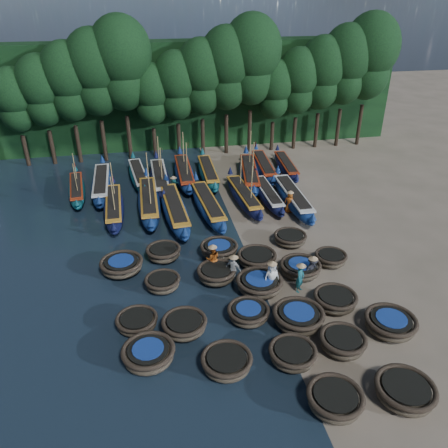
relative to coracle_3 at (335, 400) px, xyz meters
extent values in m
plane|color=gray|center=(-0.66, 9.93, -0.47)|extent=(120.00, 120.00, 0.00)
cube|color=black|center=(-0.66, 33.43, 4.53)|extent=(40.00, 3.00, 10.00)
ellipsoid|color=brown|center=(0.00, 0.00, -0.10)|extent=(2.70, 2.70, 0.73)
torus|color=#382C21|center=(0.00, 0.00, 0.24)|extent=(2.22, 2.22, 0.22)
cylinder|color=black|center=(0.00, 0.00, 0.28)|extent=(1.68, 1.68, 0.07)
ellipsoid|color=brown|center=(2.85, -0.14, -0.11)|extent=(2.60, 2.60, 0.72)
torus|color=#382C21|center=(2.85, -0.14, 0.23)|extent=(2.39, 2.39, 0.22)
cylinder|color=black|center=(2.85, -0.14, 0.27)|extent=(1.82, 1.82, 0.07)
ellipsoid|color=brown|center=(-6.88, 3.73, -0.10)|extent=(2.83, 2.83, 0.73)
torus|color=#382C21|center=(-6.88, 3.73, 0.24)|extent=(2.34, 2.34, 0.22)
cylinder|color=black|center=(-6.88, 3.73, 0.29)|extent=(1.77, 1.77, 0.07)
cylinder|color=navy|center=(-6.88, 3.73, 0.33)|extent=(1.36, 1.36, 0.04)
ellipsoid|color=brown|center=(-3.67, 2.69, -0.13)|extent=(2.65, 2.65, 0.67)
torus|color=#382C21|center=(-3.67, 2.69, 0.18)|extent=(2.21, 2.21, 0.20)
cylinder|color=black|center=(-3.67, 2.69, 0.22)|extent=(1.68, 1.68, 0.06)
ellipsoid|color=brown|center=(-0.79, 2.60, -0.13)|extent=(2.55, 2.55, 0.67)
torus|color=#382C21|center=(-0.79, 2.60, 0.18)|extent=(2.11, 2.11, 0.20)
cylinder|color=black|center=(-0.79, 2.60, 0.22)|extent=(1.60, 1.60, 0.06)
ellipsoid|color=brown|center=(1.61, 2.82, -0.10)|extent=(2.26, 2.26, 0.74)
torus|color=#382C21|center=(1.61, 2.82, 0.24)|extent=(2.11, 2.11, 0.22)
cylinder|color=black|center=(1.61, 2.82, 0.29)|extent=(1.59, 1.59, 0.07)
ellipsoid|color=brown|center=(4.32, 3.54, -0.11)|extent=(2.30, 2.30, 0.72)
torus|color=#382C21|center=(4.32, 3.54, 0.23)|extent=(2.45, 2.45, 0.22)
cylinder|color=black|center=(4.32, 3.54, 0.28)|extent=(1.87, 1.87, 0.07)
cylinder|color=navy|center=(4.32, 3.54, 0.32)|extent=(1.44, 1.44, 0.04)
ellipsoid|color=brown|center=(-7.34, 6.05, -0.17)|extent=(2.37, 2.37, 0.59)
torus|color=#382C21|center=(-7.34, 6.05, 0.10)|extent=(2.01, 2.01, 0.18)
cylinder|color=black|center=(-7.34, 6.05, 0.14)|extent=(1.54, 1.54, 0.05)
ellipsoid|color=brown|center=(-5.16, 5.32, -0.13)|extent=(2.35, 2.35, 0.68)
torus|color=#382C21|center=(-5.16, 5.32, 0.19)|extent=(2.16, 2.16, 0.21)
cylinder|color=black|center=(-5.16, 5.32, 0.23)|extent=(1.64, 1.64, 0.06)
ellipsoid|color=brown|center=(-2.01, 5.60, -0.14)|extent=(2.40, 2.40, 0.65)
torus|color=#382C21|center=(-2.01, 5.60, 0.16)|extent=(2.09, 2.09, 0.20)
cylinder|color=black|center=(-2.01, 5.60, 0.20)|extent=(1.58, 1.58, 0.06)
cylinder|color=navy|center=(-2.01, 5.60, 0.24)|extent=(1.22, 1.22, 0.04)
ellipsoid|color=brown|center=(0.23, 4.77, -0.09)|extent=(2.35, 2.35, 0.76)
torus|color=#382C21|center=(0.23, 4.77, 0.27)|extent=(2.50, 2.50, 0.23)
cylinder|color=black|center=(0.23, 4.77, 0.31)|extent=(1.90, 1.90, 0.07)
cylinder|color=navy|center=(0.23, 4.77, 0.36)|extent=(1.46, 1.46, 0.05)
ellipsoid|color=brown|center=(2.52, 5.70, -0.12)|extent=(2.63, 2.63, 0.71)
torus|color=#382C21|center=(2.52, 5.70, 0.22)|extent=(2.22, 2.22, 0.21)
cylinder|color=black|center=(2.52, 5.70, 0.26)|extent=(1.69, 1.69, 0.06)
ellipsoid|color=brown|center=(-5.93, 8.90, -0.15)|extent=(1.97, 1.97, 0.65)
torus|color=#382C21|center=(-5.93, 8.90, 0.16)|extent=(1.94, 1.94, 0.20)
cylinder|color=black|center=(-5.93, 8.90, 0.20)|extent=(1.46, 1.46, 0.06)
ellipsoid|color=brown|center=(-2.96, 9.08, -0.10)|extent=(2.39, 2.39, 0.74)
torus|color=#382C21|center=(-2.96, 9.08, 0.24)|extent=(2.18, 2.18, 0.22)
cylinder|color=black|center=(-2.96, 9.08, 0.29)|extent=(1.64, 1.64, 0.07)
ellipsoid|color=brown|center=(-0.89, 7.73, -0.10)|extent=(2.79, 2.79, 0.74)
torus|color=#382C21|center=(-0.89, 7.73, 0.25)|extent=(2.52, 2.52, 0.22)
cylinder|color=black|center=(-0.89, 7.73, 0.29)|extent=(1.93, 1.93, 0.07)
cylinder|color=navy|center=(-0.89, 7.73, 0.34)|extent=(1.48, 1.48, 0.04)
ellipsoid|color=brown|center=(1.77, 8.76, -0.13)|extent=(2.24, 2.24, 0.68)
torus|color=#382C21|center=(1.77, 8.76, 0.19)|extent=(2.35, 2.35, 0.21)
cylinder|color=black|center=(1.77, 8.76, 0.24)|extent=(1.80, 1.80, 0.06)
cylinder|color=navy|center=(1.77, 8.76, 0.28)|extent=(1.38, 1.38, 0.04)
ellipsoid|color=brown|center=(3.88, 9.45, -0.15)|extent=(2.22, 2.22, 0.63)
torus|color=#382C21|center=(3.88, 9.45, 0.15)|extent=(1.90, 1.90, 0.19)
cylinder|color=black|center=(3.88, 9.45, 0.18)|extent=(1.43, 1.43, 0.06)
ellipsoid|color=brown|center=(-8.10, 10.93, -0.11)|extent=(2.97, 2.97, 0.72)
torus|color=#382C21|center=(-8.10, 10.93, 0.23)|extent=(2.45, 2.45, 0.22)
cylinder|color=black|center=(-8.10, 10.93, 0.27)|extent=(1.87, 1.87, 0.07)
cylinder|color=navy|center=(-8.10, 10.93, 0.31)|extent=(1.44, 1.44, 0.04)
ellipsoid|color=brown|center=(-5.67, 11.85, -0.11)|extent=(1.98, 1.98, 0.71)
torus|color=#382C21|center=(-5.67, 11.85, 0.22)|extent=(2.09, 2.09, 0.22)
cylinder|color=black|center=(-5.67, 11.85, 0.26)|extent=(1.57, 1.57, 0.06)
ellipsoid|color=brown|center=(-2.35, 11.61, -0.12)|extent=(2.74, 2.74, 0.69)
torus|color=#382C21|center=(-2.35, 11.61, 0.20)|extent=(2.31, 2.31, 0.21)
cylinder|color=black|center=(-2.35, 11.61, 0.24)|extent=(1.76, 1.76, 0.06)
cylinder|color=navy|center=(-2.35, 11.61, 0.28)|extent=(1.36, 1.36, 0.04)
ellipsoid|color=brown|center=(-0.37, 10.21, -0.12)|extent=(2.75, 2.75, 0.69)
torus|color=#382C21|center=(-0.37, 10.21, 0.20)|extent=(2.31, 2.31, 0.21)
cylinder|color=black|center=(-0.37, 10.21, 0.24)|extent=(1.76, 1.76, 0.06)
ellipsoid|color=brown|center=(2.30, 12.11, -0.16)|extent=(2.45, 2.45, 0.62)
torus|color=#382C21|center=(2.30, 12.11, 0.13)|extent=(2.10, 2.10, 0.19)
cylinder|color=black|center=(2.30, 12.11, 0.17)|extent=(1.60, 1.60, 0.06)
ellipsoid|color=#0F1638|center=(-8.72, 18.48, 0.03)|extent=(1.70, 7.99, 0.99)
cone|color=#0F1638|center=(-8.85, 22.36, 0.67)|extent=(0.44, 0.44, 0.60)
cone|color=#0F1638|center=(-8.59, 14.61, 0.62)|extent=(0.44, 0.44, 0.50)
cube|color=orange|center=(-8.72, 18.48, 0.44)|extent=(1.26, 6.19, 0.12)
cube|color=black|center=(-8.72, 18.48, 0.52)|extent=(0.96, 5.39, 0.10)
cylinder|color=#997F4C|center=(-8.66, 19.68, 1.62)|extent=(0.07, 0.24, 2.78)
cylinder|color=#997F4C|center=(-8.57, 17.00, 1.62)|extent=(0.07, 0.24, 2.78)
plane|color=red|center=(-8.42, 17.00, 2.83)|extent=(0.00, 0.35, 0.35)
ellipsoid|color=navy|center=(-6.23, 18.83, 0.08)|extent=(1.64, 8.88, 1.11)
cone|color=navy|center=(-6.20, 23.15, 0.81)|extent=(0.49, 0.49, 0.67)
cone|color=navy|center=(-6.25, 14.51, 0.75)|extent=(0.49, 0.49, 0.55)
cube|color=orange|center=(-6.23, 18.83, 0.55)|extent=(1.20, 6.88, 0.13)
cube|color=black|center=(-6.23, 18.83, 0.64)|extent=(0.90, 5.99, 0.11)
cylinder|color=#997F4C|center=(-6.11, 20.16, 1.86)|extent=(0.08, 0.26, 3.10)
cylinder|color=#997F4C|center=(-6.12, 17.17, 1.86)|extent=(0.08, 0.26, 3.10)
plane|color=red|center=(-5.96, 17.17, 3.21)|extent=(0.00, 0.39, 0.39)
ellipsoid|color=navy|center=(-4.51, 17.20, 0.08)|extent=(2.10, 8.93, 1.11)
cone|color=navy|center=(-4.76, 21.51, 0.80)|extent=(0.49, 0.49, 0.66)
cone|color=navy|center=(-4.26, 12.89, 0.75)|extent=(0.49, 0.49, 0.55)
cube|color=orange|center=(-4.51, 17.20, 0.55)|extent=(1.56, 6.92, 0.13)
cube|color=black|center=(-4.51, 17.20, 0.64)|extent=(1.21, 6.02, 0.11)
ellipsoid|color=navy|center=(-2.09, 17.46, 0.06)|extent=(2.17, 8.59, 1.06)
cone|color=navy|center=(-2.40, 21.60, 0.75)|extent=(0.47, 0.47, 0.64)
cone|color=navy|center=(-1.78, 13.33, 0.70)|extent=(0.47, 0.47, 0.53)
cube|color=orange|center=(-2.09, 17.46, 0.51)|extent=(1.61, 6.66, 0.13)
cube|color=black|center=(-2.09, 17.46, 0.59)|extent=(1.26, 5.79, 0.11)
ellipsoid|color=#0F1638|center=(0.80, 18.52, 0.03)|extent=(1.91, 8.03, 1.00)
cone|color=#0F1638|center=(0.56, 22.40, 0.68)|extent=(0.44, 0.44, 0.60)
cone|color=#0F1638|center=(1.03, 14.65, 0.63)|extent=(0.44, 0.44, 0.50)
cube|color=orange|center=(0.80, 18.52, 0.45)|extent=(1.42, 6.22, 0.12)
cube|color=black|center=(0.80, 18.52, 0.53)|extent=(1.10, 5.41, 0.10)
cylinder|color=#997F4C|center=(0.83, 19.72, 1.62)|extent=(0.07, 0.24, 2.79)
cylinder|color=#997F4C|center=(0.99, 17.04, 1.62)|extent=(0.07, 0.24, 2.79)
plane|color=red|center=(1.14, 17.05, 2.83)|extent=(0.00, 0.35, 0.35)
ellipsoid|color=#0F1638|center=(2.66, 18.53, -0.01)|extent=(1.34, 7.34, 0.92)
cone|color=#0F1638|center=(2.66, 22.11, 0.59)|extent=(0.40, 0.40, 0.55)
cone|color=#0F1638|center=(2.67, 14.96, 0.54)|extent=(0.40, 0.40, 0.46)
cube|color=silver|center=(2.66, 18.53, 0.37)|extent=(0.97, 5.69, 0.11)
cube|color=black|center=(2.66, 18.53, 0.45)|extent=(0.73, 4.95, 0.09)
ellipsoid|color=navy|center=(4.31, 17.49, 0.07)|extent=(1.77, 8.67, 1.08)
cone|color=navy|center=(4.41, 21.70, 0.77)|extent=(0.48, 0.48, 0.65)
cone|color=navy|center=(4.20, 13.28, 0.72)|extent=(0.48, 0.48, 0.54)
cube|color=silver|center=(4.31, 17.49, 0.52)|extent=(1.30, 6.72, 0.13)
cube|color=black|center=(4.31, 17.49, 0.61)|extent=(0.99, 5.85, 0.11)
ellipsoid|color=#0F4A57|center=(-11.65, 22.34, -0.03)|extent=(2.07, 7.19, 0.89)
cone|color=#0F4A57|center=(-12.04, 25.77, 0.55)|extent=(0.39, 0.39, 0.53)
cone|color=#0F4A57|center=(-11.26, 18.90, 0.51)|extent=(0.39, 0.39, 0.44)
cube|color=#9E2E13|center=(-11.65, 22.34, 0.35)|extent=(1.54, 5.56, 0.11)
cube|color=black|center=(-11.65, 22.34, 0.42)|extent=(1.23, 4.83, 0.09)
cylinder|color=#997F4C|center=(-11.68, 23.40, 1.39)|extent=(0.06, 0.21, 2.48)
cylinder|color=#997F4C|center=(-11.41, 21.03, 1.39)|extent=(0.06, 0.21, 2.48)
plane|color=red|center=(-11.28, 21.04, 2.47)|extent=(0.00, 0.31, 0.31)
ellipsoid|color=navy|center=(-9.78, 22.78, 0.07)|extent=(1.73, 8.67, 1.08)
cone|color=navy|center=(-9.87, 27.00, 0.77)|extent=(0.48, 0.48, 0.65)
cone|color=navy|center=(-9.70, 18.57, 0.72)|extent=(0.48, 0.48, 0.54)
cube|color=silver|center=(-9.78, 22.78, 0.52)|extent=(1.27, 6.72, 0.13)
cube|color=black|center=(-9.78, 22.78, 0.61)|extent=(0.96, 5.85, 0.11)
ellipsoid|color=#0F4A57|center=(-6.84, 24.17, 0.02)|extent=(2.24, 7.88, 0.97)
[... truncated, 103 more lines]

